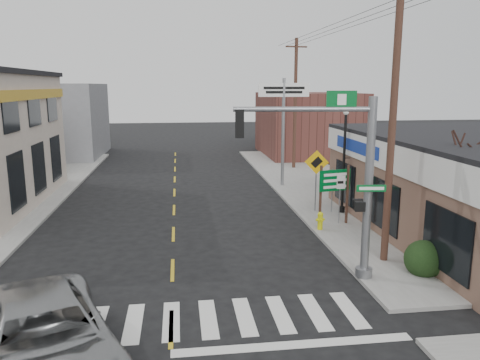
{
  "coord_description": "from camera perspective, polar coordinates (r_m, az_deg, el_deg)",
  "views": [
    {
      "loc": [
        0.32,
        -11.36,
        6.24
      ],
      "look_at": [
        2.55,
        5.49,
        2.8
      ],
      "focal_mm": 35.0,
      "sensor_mm": 36.0,
      "label": 1
    }
  ],
  "objects": [
    {
      "name": "ground",
      "position": [
        12.97,
        -8.39,
        -17.47
      ],
      "size": [
        140.0,
        140.0,
        0.0
      ],
      "primitive_type": "plane",
      "color": "black",
      "rests_on": "ground"
    },
    {
      "name": "sidewalk_right",
      "position": [
        26.59,
        11.75,
        -2.23
      ],
      "size": [
        6.0,
        38.0,
        0.13
      ],
      "primitive_type": "cube",
      "color": "gray",
      "rests_on": "ground"
    },
    {
      "name": "center_line",
      "position": [
        20.34,
        -8.12,
        -6.53
      ],
      "size": [
        0.12,
        56.0,
        0.01
      ],
      "primitive_type": "cube",
      "color": "gold",
      "rests_on": "ground"
    },
    {
      "name": "crosswalk",
      "position": [
        13.31,
        -8.37,
        -16.62
      ],
      "size": [
        11.0,
        2.2,
        0.01
      ],
      "primitive_type": "cube",
      "color": "silver",
      "rests_on": "ground"
    },
    {
      "name": "bldg_distant_right",
      "position": [
        43.12,
        8.26,
        6.75
      ],
      "size": [
        8.0,
        10.0,
        5.6
      ],
      "primitive_type": "cube",
      "color": "brown",
      "rests_on": "ground"
    },
    {
      "name": "bldg_distant_left",
      "position": [
        44.92,
        -22.28,
        6.72
      ],
      "size": [
        9.0,
        10.0,
        6.4
      ],
      "primitive_type": "cube",
      "color": "gray",
      "rests_on": "ground"
    },
    {
      "name": "suv",
      "position": [
        11.51,
        -22.75,
        -17.52
      ],
      "size": [
        4.85,
        6.63,
        1.68
      ],
      "primitive_type": "imported",
      "rotation": [
        0.0,
        0.0,
        0.39
      ],
      "color": "#929597",
      "rests_on": "ground"
    },
    {
      "name": "traffic_signal_pole",
      "position": [
        14.84,
        12.99,
        1.22
      ],
      "size": [
        4.71,
        0.38,
        5.96
      ],
      "rotation": [
        0.0,
        0.0,
        -0.12
      ],
      "color": "slate",
      "rests_on": "sidewalk_right"
    },
    {
      "name": "guide_sign",
      "position": [
        21.16,
        11.45,
        -0.73
      ],
      "size": [
        1.52,
        0.13,
        2.66
      ],
      "rotation": [
        0.0,
        0.0,
        0.2
      ],
      "color": "#4A2E22",
      "rests_on": "sidewalk_right"
    },
    {
      "name": "fire_hydrant",
      "position": [
        20.53,
        9.75,
        -4.81
      ],
      "size": [
        0.25,
        0.25,
        0.78
      ],
      "rotation": [
        0.0,
        0.0,
        0.14
      ],
      "color": "#CBCC0C",
      "rests_on": "sidewalk_right"
    },
    {
      "name": "ped_crossing_sign",
      "position": [
        23.17,
        9.29,
        1.2
      ],
      "size": [
        1.18,
        0.08,
        3.03
      ],
      "rotation": [
        0.0,
        0.0,
        -0.39
      ],
      "color": "gray",
      "rests_on": "sidewalk_right"
    },
    {
      "name": "lamp_post",
      "position": [
        23.03,
        12.73,
        3.15
      ],
      "size": [
        0.65,
        0.51,
        4.99
      ],
      "rotation": [
        0.0,
        0.0,
        -0.15
      ],
      "color": "black",
      "rests_on": "sidewalk_right"
    },
    {
      "name": "dance_center_sign",
      "position": [
        28.8,
        5.33,
        9.1
      ],
      "size": [
        3.08,
        0.19,
        6.55
      ],
      "rotation": [
        0.0,
        0.0,
        -0.03
      ],
      "color": "gray",
      "rests_on": "sidewalk_right"
    },
    {
      "name": "bare_tree",
      "position": [
        17.9,
        26.75,
        4.28
      ],
      "size": [
        2.71,
        2.71,
        5.41
      ],
      "rotation": [
        0.0,
        0.0,
        0.29
      ],
      "color": "black",
      "rests_on": "sidewalk_right"
    },
    {
      "name": "shrub_front",
      "position": [
        16.81,
        21.48,
        -8.97
      ],
      "size": [
        1.27,
        1.27,
        0.95
      ],
      "primitive_type": "ellipsoid",
      "color": "#1B3714",
      "rests_on": "sidewalk_right"
    },
    {
      "name": "shrub_back",
      "position": [
        23.69,
        19.32,
        -3.12
      ],
      "size": [
        1.11,
        1.11,
        0.84
      ],
      "primitive_type": "ellipsoid",
      "color": "black",
      "rests_on": "sidewalk_right"
    },
    {
      "name": "utility_pole_near",
      "position": [
        16.69,
        18.12,
        7.0
      ],
      "size": [
        1.69,
        0.25,
        9.72
      ],
      "rotation": [
        0.0,
        0.0,
        -0.01
      ],
      "color": "#3F3420",
      "rests_on": "sidewalk_right"
    },
    {
      "name": "utility_pole_far",
      "position": [
        35.29,
        6.74,
        9.34
      ],
      "size": [
        1.65,
        0.25,
        9.49
      ],
      "rotation": [
        0.0,
        0.0,
        0.14
      ],
      "color": "#442A21",
      "rests_on": "sidewalk_right"
    }
  ]
}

